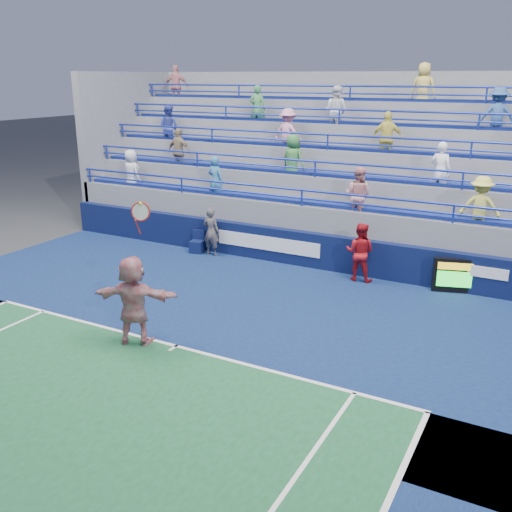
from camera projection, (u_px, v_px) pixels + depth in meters
The scene contains 8 objects.
ground at pixel (176, 347), 12.53m from camera, with size 120.00×120.00×0.00m, color #333538.
sponsor_wall at pixel (298, 248), 17.82m from camera, with size 18.00×0.32×1.10m.
bleacher_stand at pixel (341, 195), 20.69m from camera, with size 18.00×5.60×6.13m.
serve_speed_board at pixel (459, 276), 15.50m from camera, with size 1.39×0.56×0.97m.
judge_chair at pixel (197, 246), 19.13m from camera, with size 0.50×0.50×0.75m.
tennis_player at pixel (134, 300), 12.42m from camera, with size 1.97×1.23×3.25m.
line_judge at pixel (211, 232), 18.73m from camera, with size 0.58×0.38×1.60m, color #141A37.
ball_girl at pixel (360, 252), 16.36m from camera, with size 0.83×0.65×1.72m, color #A51219.
Camera 1 is at (6.92, -9.15, 5.69)m, focal length 40.00 mm.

